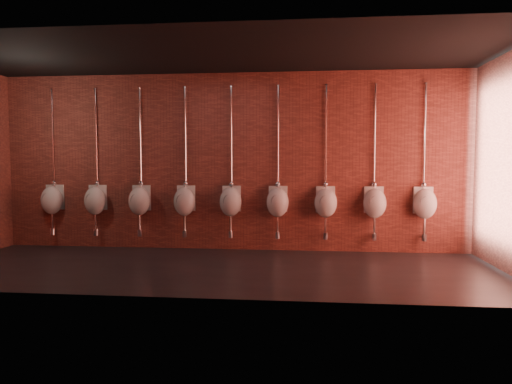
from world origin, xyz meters
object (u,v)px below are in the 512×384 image
urinal_5 (278,201)px  urinal_6 (326,202)px  urinal_3 (185,201)px  urinal_1 (95,200)px  urinal_7 (375,202)px  urinal_4 (231,201)px  urinal_0 (52,199)px  urinal_2 (140,200)px  urinal_8 (425,203)px

urinal_5 → urinal_6: size_ratio=1.00×
urinal_3 → urinal_6: same height
urinal_1 → urinal_7: size_ratio=1.00×
urinal_5 → urinal_7: 1.69m
urinal_3 → urinal_7: same height
urinal_4 → urinal_5: same height
urinal_0 → urinal_2: size_ratio=1.00×
urinal_6 → urinal_8: bearing=0.0°
urinal_6 → urinal_7: 0.85m
urinal_7 → urinal_8: bearing=0.0°
urinal_0 → urinal_3: size_ratio=1.00×
urinal_1 → urinal_3: same height
urinal_1 → urinal_5: (3.38, 0.00, 0.00)m
urinal_1 → urinal_4: same height
urinal_4 → urinal_8: size_ratio=1.00×
urinal_2 → urinal_3: size_ratio=1.00×
urinal_5 → urinal_7: same height
urinal_2 → urinal_7: (4.23, 0.00, 0.00)m
urinal_0 → urinal_6: bearing=0.0°
urinal_2 → urinal_8: (5.07, 0.00, 0.00)m
urinal_7 → urinal_4: bearing=180.0°
urinal_0 → urinal_7: 5.92m
urinal_1 → urinal_8: size_ratio=1.00×
urinal_3 → urinal_2: bearing=180.0°
urinal_3 → urinal_5: size_ratio=1.00×
urinal_3 → urinal_6: 2.54m
urinal_1 → urinal_6: (4.23, 0.00, 0.00)m
urinal_7 → urinal_8: 0.85m
urinal_2 → urinal_0: bearing=180.0°
urinal_5 → urinal_2: bearing=180.0°
urinal_0 → urinal_8: size_ratio=1.00×
urinal_0 → urinal_2: bearing=0.0°
urinal_1 → urinal_5: 3.38m
urinal_0 → urinal_3: 2.54m
urinal_3 → urinal_5: 1.69m
urinal_7 → urinal_8: size_ratio=1.00×
urinal_0 → urinal_3: (2.54, 0.00, 0.00)m
urinal_2 → urinal_4: same height
urinal_2 → urinal_6: bearing=0.0°
urinal_1 → urinal_7: bearing=0.0°
urinal_4 → urinal_6: same height
urinal_5 → urinal_7: bearing=0.0°
urinal_0 → urinal_5: size_ratio=1.00×
urinal_0 → urinal_8: 6.76m
urinal_1 → urinal_6: 4.23m
urinal_1 → urinal_3: bearing=0.0°
urinal_2 → urinal_4: size_ratio=1.00×
urinal_8 → urinal_1: bearing=180.0°
urinal_3 → urinal_8: (4.23, 0.00, 0.00)m
urinal_3 → urinal_6: size_ratio=1.00×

